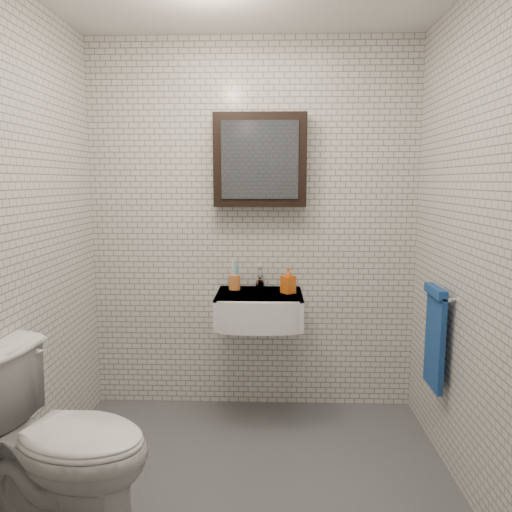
% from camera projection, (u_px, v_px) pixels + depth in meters
% --- Properties ---
extents(ground, '(2.20, 2.00, 0.01)m').
position_uv_depth(ground, '(246.00, 486.00, 2.58)').
color(ground, '#52555A').
rests_on(ground, ground).
extents(room_shell, '(2.22, 2.02, 2.51)m').
position_uv_depth(room_shell, '(245.00, 202.00, 2.36)').
color(room_shell, silver).
rests_on(room_shell, ground).
extents(washbasin, '(0.55, 0.50, 0.20)m').
position_uv_depth(washbasin, '(259.00, 309.00, 3.19)').
color(washbasin, white).
rests_on(washbasin, room_shell).
extents(faucet, '(0.06, 0.20, 0.15)m').
position_uv_depth(faucet, '(260.00, 278.00, 3.36)').
color(faucet, silver).
rests_on(faucet, washbasin).
extents(mirror_cabinet, '(0.60, 0.15, 0.60)m').
position_uv_depth(mirror_cabinet, '(260.00, 160.00, 3.24)').
color(mirror_cabinet, black).
rests_on(mirror_cabinet, room_shell).
extents(towel_rail, '(0.09, 0.30, 0.58)m').
position_uv_depth(towel_rail, '(435.00, 333.00, 2.78)').
color(towel_rail, silver).
rests_on(towel_rail, room_shell).
extents(toothbrush_cup, '(0.10, 0.10, 0.21)m').
position_uv_depth(toothbrush_cup, '(235.00, 282.00, 3.32)').
color(toothbrush_cup, orange).
rests_on(toothbrush_cup, washbasin).
extents(soap_bottle, '(0.11, 0.11, 0.17)m').
position_uv_depth(soap_bottle, '(288.00, 280.00, 3.21)').
color(soap_bottle, orange).
rests_on(soap_bottle, washbasin).
extents(toilet, '(0.93, 0.67, 0.86)m').
position_uv_depth(toilet, '(59.00, 443.00, 2.19)').
color(toilet, white).
rests_on(toilet, ground).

